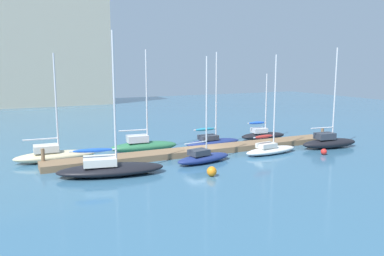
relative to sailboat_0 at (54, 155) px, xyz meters
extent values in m
plane|color=#386684|center=(12.27, -2.58, -0.57)|extent=(120.00, 120.00, 0.00)
cube|color=#846647|center=(12.27, -2.58, -0.31)|extent=(27.30, 2.10, 0.51)
cylinder|color=#846647|center=(-0.98, -1.68, 0.17)|extent=(0.28, 0.28, 1.48)
cylinder|color=#846647|center=(25.52, -3.48, 0.17)|extent=(0.28, 0.28, 1.48)
ellipsoid|color=beige|center=(0.07, 0.00, -0.14)|extent=(6.46, 2.14, 0.86)
cube|color=silver|center=(-0.57, 0.02, 0.56)|extent=(1.96, 1.41, 0.56)
cylinder|color=silver|center=(0.39, -0.01, 4.24)|extent=(0.14, 0.14, 7.91)
cylinder|color=silver|center=(-0.95, 0.03, 1.36)|extent=(2.69, 0.20, 0.11)
ellipsoid|color=black|center=(3.20, -6.05, -0.16)|extent=(7.93, 3.93, 0.82)
cube|color=silver|center=(2.45, -5.91, 0.52)|extent=(2.57, 2.19, 0.54)
cylinder|color=silver|center=(3.57, -6.12, 4.94)|extent=(0.15, 0.15, 9.37)
cylinder|color=silver|center=(2.01, -5.83, 1.32)|extent=(3.15, 0.70, 0.12)
ellipsoid|color=blue|center=(2.01, -5.83, 1.32)|extent=(2.89, 0.89, 0.28)
ellipsoid|color=#2D7047|center=(7.87, 0.28, -0.10)|extent=(6.29, 2.25, 0.94)
cube|color=silver|center=(7.25, 0.34, 0.68)|extent=(1.95, 1.36, 0.61)
cylinder|color=silver|center=(8.17, 0.26, 4.48)|extent=(0.14, 0.14, 8.22)
cylinder|color=silver|center=(6.88, 0.37, 1.46)|extent=(2.59, 0.33, 0.11)
ellipsoid|color=navy|center=(10.90, -5.65, -0.22)|extent=(5.27, 2.56, 0.70)
cube|color=#333842|center=(10.41, -5.74, 0.35)|extent=(1.70, 1.41, 0.45)
cylinder|color=silver|center=(11.15, -5.60, 4.03)|extent=(0.13, 0.13, 7.81)
cylinder|color=silver|center=(10.11, -5.80, 1.16)|extent=(2.10, 0.50, 0.10)
ellipsoid|color=navy|center=(14.76, -0.17, -0.23)|extent=(5.89, 2.02, 0.68)
cube|color=#333842|center=(14.18, -0.20, 0.33)|extent=(1.80, 1.31, 0.44)
cylinder|color=silver|center=(15.05, -0.16, 4.28)|extent=(0.13, 0.13, 8.34)
cylinder|color=silver|center=(13.83, -0.21, 1.14)|extent=(2.45, 0.21, 0.11)
ellipsoid|color=teal|center=(13.83, -0.21, 1.14)|extent=(2.21, 0.45, 0.28)
ellipsoid|color=white|center=(17.72, -5.43, -0.26)|extent=(5.60, 2.07, 0.63)
cube|color=silver|center=(17.18, -5.49, 0.26)|extent=(1.74, 1.22, 0.41)
cylinder|color=silver|center=(17.99, -5.40, 4.09)|extent=(0.13, 0.13, 8.07)
cylinder|color=silver|center=(16.85, -5.52, 1.08)|extent=(2.30, 0.35, 0.11)
ellipsoid|color=#B72D28|center=(16.85, -5.52, 1.08)|extent=(2.09, 0.57, 0.28)
ellipsoid|color=black|center=(21.15, 0.53, -0.19)|extent=(5.15, 2.21, 0.75)
cube|color=silver|center=(20.65, 0.59, 0.43)|extent=(1.62, 1.33, 0.49)
cylinder|color=silver|center=(21.39, 0.51, 3.25)|extent=(0.13, 0.13, 6.14)
cylinder|color=silver|center=(20.35, 0.62, 1.23)|extent=(2.10, 0.33, 0.10)
ellipsoid|color=blue|center=(20.35, 0.62, 1.23)|extent=(1.92, 0.56, 0.28)
ellipsoid|color=black|center=(24.28, -5.77, -0.12)|extent=(5.98, 2.32, 0.90)
cube|color=#333842|center=(23.70, -5.70, 0.62)|extent=(1.87, 1.36, 0.58)
cylinder|color=silver|center=(24.57, -5.80, 4.57)|extent=(0.13, 0.13, 8.48)
cylinder|color=silver|center=(23.36, -5.66, 1.41)|extent=(2.45, 0.38, 0.11)
sphere|color=red|center=(21.71, -7.73, -0.30)|extent=(0.54, 0.54, 0.54)
sphere|color=orange|center=(9.58, -9.44, -0.21)|extent=(0.72, 0.72, 0.72)
cube|color=#BCB299|center=(4.59, 48.65, 9.61)|extent=(23.15, 10.44, 20.36)
camera|label=1|loc=(-3.55, -33.59, 7.37)|focal=37.32mm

